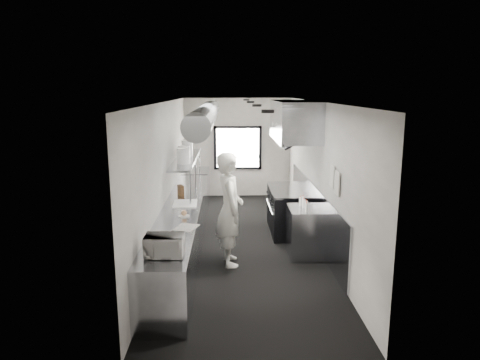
{
  "coord_description": "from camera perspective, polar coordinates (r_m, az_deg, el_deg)",
  "views": [
    {
      "loc": [
        -0.3,
        -8.4,
        3.03
      ],
      "look_at": [
        -0.06,
        -0.2,
        1.33
      ],
      "focal_mm": 32.79,
      "sensor_mm": 36.0,
      "label": 1
    }
  ],
  "objects": [
    {
      "name": "exhaust_hood",
      "position": [
        9.23,
        7.08,
        7.64
      ],
      "size": [
        0.81,
        2.2,
        0.88
      ],
      "color": "#9499A2",
      "rests_on": "ceiling"
    },
    {
      "name": "bottle_station",
      "position": [
        8.25,
        8.57,
        -6.66
      ],
      "size": [
        0.65,
        0.8,
        0.9
      ],
      "primitive_type": "cube",
      "color": "#9499A2",
      "rests_on": "floor"
    },
    {
      "name": "squeeze_bottle_e",
      "position": [
        8.34,
        8.19,
        -2.64
      ],
      "size": [
        0.07,
        0.07,
        0.16
      ],
      "primitive_type": "cylinder",
      "rotation": [
        0.0,
        0.0,
        -0.28
      ],
      "color": "white",
      "rests_on": "bottle_station"
    },
    {
      "name": "service_window",
      "position": [
        12.48,
        -0.3,
        4.2
      ],
      "size": [
        1.36,
        0.05,
        1.25
      ],
      "color": "white",
      "rests_on": "wall_back"
    },
    {
      "name": "newspaper",
      "position": [
        6.97,
        -7.04,
        -6.16
      ],
      "size": [
        0.43,
        0.48,
        0.01
      ],
      "primitive_type": "cube",
      "rotation": [
        0.0,
        0.0,
        -0.31
      ],
      "color": "white",
      "rests_on": "prep_counter"
    },
    {
      "name": "hvac_duct",
      "position": [
        8.83,
        -4.33,
        8.55
      ],
      "size": [
        0.4,
        6.4,
        0.4
      ],
      "primitive_type": "cylinder",
      "rotation": [
        1.57,
        0.0,
        0.0
      ],
      "color": "gray",
      "rests_on": "ceiling"
    },
    {
      "name": "microwave",
      "position": [
        5.84,
        -9.82,
        -8.41
      ],
      "size": [
        0.47,
        0.36,
        0.28
      ],
      "primitive_type": "imported",
      "rotation": [
        0.0,
        0.0,
        -0.02
      ],
      "color": "silver",
      "rests_on": "prep_counter"
    },
    {
      "name": "ceiling",
      "position": [
        8.41,
        0.36,
        10.13
      ],
      "size": [
        3.0,
        8.0,
        0.01
      ],
      "primitive_type": "cube",
      "color": "silver",
      "rests_on": "wall_back"
    },
    {
      "name": "notice_sheet_b",
      "position": [
        7.23,
        12.52,
        -0.4
      ],
      "size": [
        0.02,
        0.28,
        0.38
      ],
      "primitive_type": "cube",
      "color": "silver",
      "rests_on": "wall_right"
    },
    {
      "name": "squeeze_bottle_c",
      "position": [
        8.12,
        8.3,
        -3.04
      ],
      "size": [
        0.07,
        0.07,
        0.16
      ],
      "primitive_type": "cylinder",
      "rotation": [
        0.0,
        0.0,
        -0.27
      ],
      "color": "white",
      "rests_on": "bottle_station"
    },
    {
      "name": "wall_left",
      "position": [
        8.64,
        -9.64,
        0.66
      ],
      "size": [
        0.02,
        8.0,
        2.8
      ],
      "primitive_type": "cube",
      "color": "silver",
      "rests_on": "floor"
    },
    {
      "name": "pass_shelf",
      "position": [
        9.56,
        -7.02,
        2.62
      ],
      "size": [
        0.45,
        3.0,
        0.68
      ],
      "color": "#9499A2",
      "rests_on": "prep_counter"
    },
    {
      "name": "wall_right",
      "position": [
        8.75,
        10.22,
        0.77
      ],
      "size": [
        0.02,
        8.0,
        2.8
      ],
      "primitive_type": "cube",
      "color": "silver",
      "rests_on": "floor"
    },
    {
      "name": "wall_front",
      "position": [
        4.71,
        2.1,
        -8.6
      ],
      "size": [
        3.0,
        0.02,
        2.8
      ],
      "primitive_type": "cube",
      "color": "silver",
      "rests_on": "floor"
    },
    {
      "name": "squeeze_bottle_b",
      "position": [
        7.98,
        8.63,
        -3.31
      ],
      "size": [
        0.07,
        0.07,
        0.17
      ],
      "primitive_type": "cylinder",
      "rotation": [
        0.0,
        0.0,
        0.42
      ],
      "color": "white",
      "rests_on": "bottle_station"
    },
    {
      "name": "floor",
      "position": [
        8.94,
        0.34,
        -8.12
      ],
      "size": [
        3.0,
        8.0,
        0.01
      ],
      "primitive_type": "cube",
      "color": "black",
      "rests_on": "ground"
    },
    {
      "name": "squeeze_bottle_d",
      "position": [
        8.24,
        7.88,
        -2.79
      ],
      "size": [
        0.06,
        0.06,
        0.17
      ],
      "primitive_type": "cylinder",
      "rotation": [
        0.0,
        0.0,
        0.15
      ],
      "color": "white",
      "rests_on": "bottle_station"
    },
    {
      "name": "plate_stack_d",
      "position": [
        10.14,
        -6.85,
        4.3
      ],
      "size": [
        0.26,
        0.26,
        0.34
      ],
      "primitive_type": "cylinder",
      "rotation": [
        0.0,
        0.0,
        0.23
      ],
      "color": "white",
      "rests_on": "pass_shelf"
    },
    {
      "name": "prep_counter",
      "position": [
        8.36,
        -7.49,
        -6.39
      ],
      "size": [
        0.7,
        6.0,
        0.9
      ],
      "primitive_type": "cube",
      "color": "#9499A2",
      "rests_on": "floor"
    },
    {
      "name": "knife_block",
      "position": [
        9.04,
        -7.72,
        -1.34
      ],
      "size": [
        0.16,
        0.21,
        0.21
      ],
      "primitive_type": "cube",
      "rotation": [
        0.0,
        0.0,
        0.4
      ],
      "color": "brown",
      "rests_on": "prep_counter"
    },
    {
      "name": "wall_back",
      "position": [
        12.51,
        -0.3,
        4.22
      ],
      "size": [
        3.0,
        0.02,
        2.8
      ],
      "primitive_type": "cube",
      "color": "silver",
      "rests_on": "floor"
    },
    {
      "name": "pastry",
      "position": [
        7.55,
        -7.3,
        -4.26
      ],
      "size": [
        0.1,
        0.1,
        0.1
      ],
      "primitive_type": "sphere",
      "color": "#E0A875",
      "rests_on": "small_plate"
    },
    {
      "name": "far_work_table",
      "position": [
        11.92,
        -5.74,
        -0.86
      ],
      "size": [
        0.7,
        1.2,
        0.9
      ],
      "primitive_type": "cube",
      "color": "#9499A2",
      "rests_on": "floor"
    },
    {
      "name": "notice_sheet_a",
      "position": [
        7.55,
        11.89,
        0.53
      ],
      "size": [
        0.02,
        0.28,
        0.38
      ],
      "primitive_type": "cube",
      "color": "silver",
      "rests_on": "wall_right"
    },
    {
      "name": "wall_cladding",
      "position": [
        9.22,
        9.53,
        -4.06
      ],
      "size": [
        0.03,
        5.5,
        1.1
      ],
      "primitive_type": "cube",
      "color": "#9499A2",
      "rests_on": "wall_right"
    },
    {
      "name": "line_cook",
      "position": [
        7.61,
        -1.35,
        -3.82
      ],
      "size": [
        0.57,
        0.78,
        1.99
      ],
      "primitive_type": "imported",
      "rotation": [
        0.0,
        0.0,
        1.7
      ],
      "color": "silver",
      "rests_on": "floor"
    },
    {
      "name": "small_plate",
      "position": [
        7.57,
        -7.28,
        -4.68
      ],
      "size": [
        0.23,
        0.23,
        0.02
      ],
      "primitive_type": "cylinder",
      "rotation": [
        0.0,
        0.0,
        -0.2
      ],
      "color": "white",
      "rests_on": "prep_counter"
    },
    {
      "name": "range",
      "position": [
        9.55,
        6.44,
        -3.93
      ],
      "size": [
        0.88,
        1.6,
        0.94
      ],
      "color": "black",
      "rests_on": "floor"
    },
    {
      "name": "deli_tub_b",
      "position": [
        6.29,
        -10.44,
        -7.86
      ],
      "size": [
        0.16,
        0.16,
        0.09
      ],
      "primitive_type": "cylinder",
      "rotation": [
        0.0,
        0.0,
        -0.32
      ],
      "color": "#B1BFB0",
      "rests_on": "prep_counter"
    },
    {
      "name": "plate_stack_a",
      "position": [
        8.85,
        -7.37,
        3.13
      ],
      "size": [
        0.28,
        0.28,
        0.31
      ],
      "primitive_type": "cylinder",
      "rotation": [
        0.0,
        0.0,
        -0.04
      ],
      "color": "white",
      "rests_on": "pass_shelf"
    },
    {
      "name": "cutting_board",
      "position": [
        8.38,
        -7.17,
        -3.05
      ],
      "size": [
        0.47,
        0.61,
        0.02
      ],
      "primitive_type": "cube",
      "rotation": [
        0.0,
        0.0,
        0.04
      ],
      "color": "white",
      "rests_on": "prep_counter"
    },
    {
      "name": "deli_tub_a",
      "position": [
        6.16,
        -11.32,
        -8.34
      ],
      "size": [
        0.16,
        0.16,
        0.09
      ],
      "primitive_type": "cylinder",
      "rotation": [
        0.0,
        0.0,
        -0.32
      ],
      "color": "#B1BFB0",
      "rests_on": "prep_counter"
    },
    {
      "name": "squeeze_bottle_a",
      "position": [
        7.85,
        8.64,
        -3.57
      ],
      "size": [
        0.07,
        0.07,
        0.16
      ],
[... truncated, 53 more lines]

